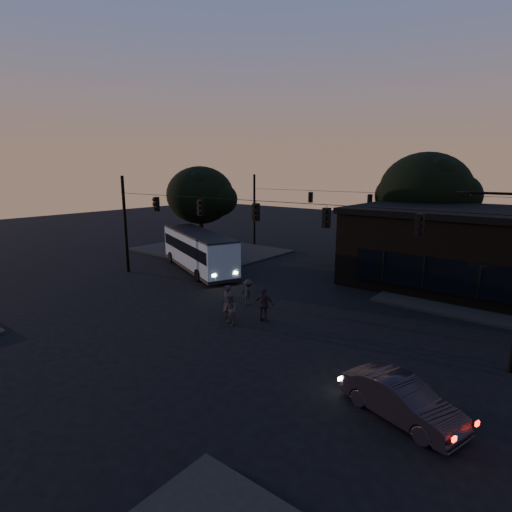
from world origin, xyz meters
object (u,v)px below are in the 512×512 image
Objects in this scene: bus at (198,249)px; pedestrian_b at (230,310)px; pedestrian_a at (227,302)px; pedestrian_d at (248,292)px; car at (402,399)px; building at (471,249)px; pedestrian_c at (264,304)px.

bus reaches higher than pedestrian_b.
pedestrian_d is (-0.61, 2.50, -0.16)m from pedestrian_a.
pedestrian_a is (9.27, -6.63, -0.80)m from bus.
car is 2.61× the size of pedestrian_d.
pedestrian_b is at bearing 115.65° from pedestrian_d.
building reaches higher than car.
pedestrian_c reaches higher than pedestrian_b.
pedestrian_a is at bearing 90.53° from car.
building is at bearing 85.16° from pedestrian_b.
building reaches higher than pedestrian_b.
car is at bearing -84.84° from building.
car is (19.70, -9.72, -1.06)m from bus.
pedestrian_d is (-1.32, 3.07, -0.06)m from pedestrian_b.
bus reaches higher than car.
bus reaches higher than pedestrian_a.
car is at bearing -7.60° from pedestrian_a.
pedestrian_c is 2.89m from pedestrian_d.
bus is at bearing 80.75° from car.
bus is at bearing -43.47° from pedestrian_c.
building reaches higher than pedestrian_c.
bus is at bearing -156.06° from building.
pedestrian_c is (1.08, 1.48, 0.11)m from pedestrian_b.
pedestrian_b is at bearing -118.03° from building.
pedestrian_b is 1.08× the size of pedestrian_d.
pedestrian_b is (0.71, -0.57, -0.10)m from pedestrian_a.
pedestrian_a is 0.99× the size of pedestrian_c.
pedestrian_d is (-2.41, 1.60, -0.17)m from pedestrian_c.
car is 2.14× the size of pedestrian_c.
building is 8.15× the size of pedestrian_c.
bus is 2.73× the size of car.
pedestrian_b reaches higher than pedestrian_d.
building is at bearing 67.84° from pedestrian_a.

